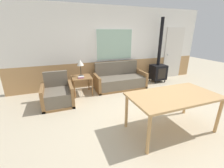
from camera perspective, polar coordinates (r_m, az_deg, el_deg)
ground_plane at (r=3.70m, az=16.42°, el=-12.14°), size 16.00×16.00×0.00m
wall_back at (r=5.50m, az=1.02°, el=13.86°), size 7.20×0.09×2.70m
couch at (r=5.22m, az=3.01°, el=1.23°), size 1.75×0.79×0.88m
armchair at (r=4.30m, az=-19.97°, el=-4.16°), size 0.79×0.83×0.84m
side_table at (r=4.73m, az=-11.47°, el=1.73°), size 0.59×0.59×0.57m
table_lamp at (r=4.71m, az=-11.99°, el=7.70°), size 0.21×0.21×0.52m
book_stack at (r=4.60m, az=-11.78°, el=2.59°), size 0.19×0.14×0.04m
dining_table at (r=3.07m, az=22.36°, el=-5.13°), size 1.69×0.91×0.76m
wood_stove at (r=6.09m, az=17.26°, el=5.83°), size 0.56×0.47×2.36m
entry_door at (r=6.90m, az=22.28°, el=10.79°), size 0.88×0.09×2.04m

